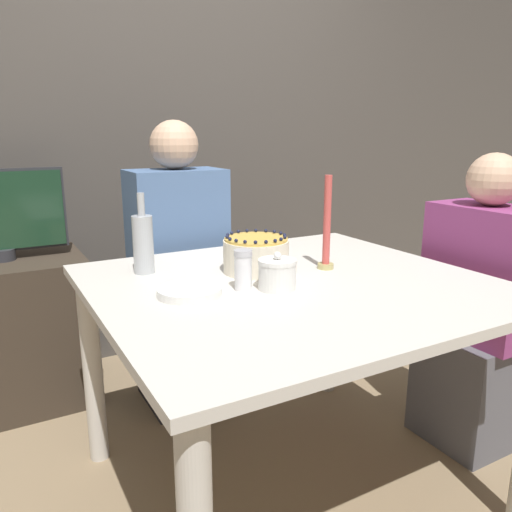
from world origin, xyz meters
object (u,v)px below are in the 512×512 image
(sugar_bowl, at_px, (277,274))
(person_man_blue_shirt, at_px, (180,285))
(person_woman_floral, at_px, (478,323))
(bottle, at_px, (143,243))
(cake, at_px, (256,255))
(sugar_shaker, at_px, (243,270))
(candle, at_px, (327,231))

(sugar_bowl, relative_size, person_man_blue_shirt, 0.09)
(person_woman_floral, bearing_deg, sugar_bowl, 86.96)
(bottle, xyz_separation_m, person_man_blue_shirt, (0.28, 0.43, -0.31))
(person_woman_floral, bearing_deg, cake, 73.76)
(person_man_blue_shirt, bearing_deg, person_woman_floral, 136.67)
(cake, relative_size, sugar_shaker, 1.80)
(sugar_bowl, distance_m, bottle, 0.48)
(bottle, distance_m, person_man_blue_shirt, 0.60)
(cake, height_order, person_man_blue_shirt, person_man_blue_shirt)
(cake, relative_size, sugar_bowl, 1.89)
(sugar_shaker, xyz_separation_m, bottle, (-0.20, 0.32, 0.04))
(sugar_bowl, xyz_separation_m, bottle, (-0.29, 0.37, 0.06))
(cake, distance_m, bottle, 0.38)
(candle, height_order, person_woman_floral, person_woman_floral)
(person_man_blue_shirt, bearing_deg, sugar_shaker, 84.30)
(person_woman_floral, bearing_deg, candle, 75.00)
(sugar_bowl, height_order, person_woman_floral, person_woman_floral)
(candle, xyz_separation_m, bottle, (-0.56, 0.25, -0.03))
(cake, bearing_deg, bottle, 152.88)
(person_man_blue_shirt, relative_size, person_woman_floral, 1.11)
(candle, bearing_deg, person_woman_floral, -15.00)
(sugar_bowl, xyz_separation_m, candle, (0.27, 0.12, 0.09))
(candle, height_order, bottle, candle)
(sugar_shaker, bearing_deg, bottle, 122.25)
(cake, xyz_separation_m, person_man_blue_shirt, (-0.05, 0.60, -0.26))
(cake, relative_size, person_man_blue_shirt, 0.17)
(cake, xyz_separation_m, sugar_bowl, (-0.04, -0.20, -0.01))
(cake, distance_m, candle, 0.25)
(sugar_shaker, distance_m, bottle, 0.38)
(person_man_blue_shirt, bearing_deg, bottle, 57.30)
(person_man_blue_shirt, bearing_deg, candle, 112.44)
(sugar_bowl, xyz_separation_m, person_man_blue_shirt, (-0.01, 0.80, -0.25))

